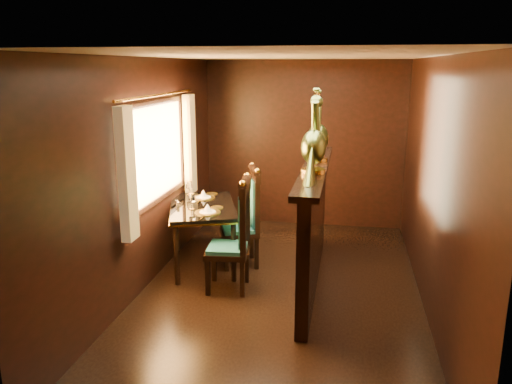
% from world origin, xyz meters
% --- Properties ---
extents(ground, '(5.00, 5.00, 0.00)m').
position_xyz_m(ground, '(0.00, 0.00, 0.00)').
color(ground, black).
rests_on(ground, ground).
extents(room_shell, '(3.04, 5.04, 2.52)m').
position_xyz_m(room_shell, '(-0.09, 0.02, 1.58)').
color(room_shell, black).
rests_on(room_shell, ground).
extents(partition, '(0.26, 2.70, 1.36)m').
position_xyz_m(partition, '(0.32, 0.30, 0.71)').
color(partition, black).
rests_on(partition, ground).
extents(dining_table, '(1.15, 1.47, 0.96)m').
position_xyz_m(dining_table, '(-1.06, 0.62, 0.69)').
color(dining_table, black).
rests_on(dining_table, ground).
extents(chair_left, '(0.50, 0.52, 1.28)m').
position_xyz_m(chair_left, '(-0.46, -0.02, 0.67)').
color(chair_left, black).
rests_on(chair_left, ground).
extents(chair_right, '(0.59, 0.60, 1.26)m').
position_xyz_m(chair_right, '(-0.50, 0.72, 0.65)').
color(chair_right, black).
rests_on(chair_right, ground).
extents(peacock_left, '(0.26, 0.70, 0.83)m').
position_xyz_m(peacock_left, '(0.33, -0.08, 1.78)').
color(peacock_left, '#184A31').
rests_on(peacock_left, partition).
extents(peacock_right, '(0.25, 0.68, 0.80)m').
position_xyz_m(peacock_right, '(0.33, 0.58, 1.76)').
color(peacock_right, '#184A31').
rests_on(peacock_right, partition).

